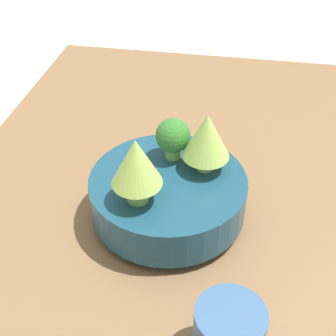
{
  "coord_description": "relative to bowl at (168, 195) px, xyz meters",
  "views": [
    {
      "loc": [
        -0.54,
        -0.11,
        0.54
      ],
      "look_at": [
        -0.03,
        -0.02,
        0.13
      ],
      "focal_mm": 50.0,
      "sensor_mm": 36.0,
      "label": 1
    }
  ],
  "objects": [
    {
      "name": "ground_plane",
      "position": [
        0.03,
        0.02,
        -0.08
      ],
      "size": [
        6.0,
        6.0,
        0.0
      ],
      "primitive_type": "plane",
      "color": "silver"
    },
    {
      "name": "romanesco_piece_near",
      "position": [
        0.03,
        -0.05,
        0.09
      ],
      "size": [
        0.07,
        0.07,
        0.09
      ],
      "color": "#7AB256",
      "rests_on": "bowl"
    },
    {
      "name": "broccoli_floret_right",
      "position": [
        0.05,
        0.0,
        0.07
      ],
      "size": [
        0.05,
        0.05,
        0.07
      ],
      "color": "#7AB256",
      "rests_on": "bowl"
    },
    {
      "name": "cup",
      "position": [
        -0.21,
        -0.1,
        -0.0
      ],
      "size": [
        0.08,
        0.08,
        0.08
      ],
      "color": "#33567F",
      "rests_on": "table"
    },
    {
      "name": "table",
      "position": [
        0.03,
        0.02,
        -0.06
      ],
      "size": [
        1.1,
        0.69,
        0.04
      ],
      "color": "brown",
      "rests_on": "ground_plane"
    },
    {
      "name": "bowl",
      "position": [
        0.0,
        0.0,
        0.0
      ],
      "size": [
        0.23,
        0.23,
        0.07
      ],
      "color": "navy",
      "rests_on": "table"
    },
    {
      "name": "romanesco_piece_far",
      "position": [
        -0.05,
        0.03,
        0.09
      ],
      "size": [
        0.07,
        0.07,
        0.1
      ],
      "color": "#609347",
      "rests_on": "bowl"
    }
  ]
}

